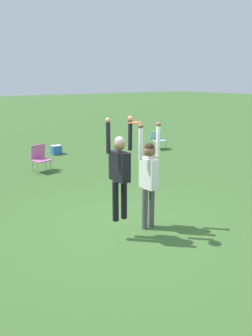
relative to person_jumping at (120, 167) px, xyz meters
The scene contains 7 objects.
ground_plane 1.48m from the person_jumping, 40.70° to the left, with size 120.00×120.00×0.00m, color #3D662D.
person_jumping is the anchor object (origin of this frame).
person_defending 0.77m from the person_jumping, ahead, with size 0.55×0.40×2.22m.
frisbee 0.89m from the person_jumping, 38.15° to the right, with size 0.23×0.24×0.03m.
camping_chair_0 8.79m from the person_jumping, 44.83° to the left, with size 0.65×0.69×0.78m.
camping_chair_1 5.68m from the person_jumping, 85.00° to the left, with size 0.64×0.69×0.91m.
cooler_box 8.09m from the person_jumping, 75.51° to the left, with size 0.41×0.32×0.38m.
Camera 1 is at (-3.56, -5.15, 3.03)m, focal length 35.00 mm.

